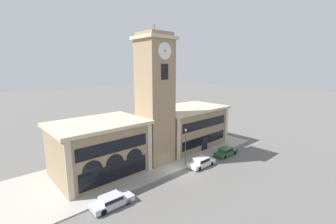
{
  "coord_description": "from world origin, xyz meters",
  "views": [
    {
      "loc": [
        -21.53,
        -21.6,
        14.85
      ],
      "look_at": [
        0.66,
        2.86,
        8.4
      ],
      "focal_mm": 24.0,
      "sensor_mm": 36.0,
      "label": 1
    }
  ],
  "objects_px": {
    "street_lamp": "(186,141)",
    "bollard": "(198,158)",
    "parked_car_far": "(226,151)",
    "parked_car_mid": "(201,162)",
    "parked_car_near": "(112,201)"
  },
  "relations": [
    {
      "from": "bollard",
      "to": "parked_car_mid",
      "type": "bearing_deg",
      "value": -121.77
    },
    {
      "from": "parked_car_mid",
      "to": "bollard",
      "type": "distance_m",
      "value": 1.66
    },
    {
      "from": "parked_car_near",
      "to": "bollard",
      "type": "xyz_separation_m",
      "value": [
        16.05,
        1.41,
        -0.03
      ]
    },
    {
      "from": "parked_car_near",
      "to": "street_lamp",
      "type": "relative_size",
      "value": 0.81
    },
    {
      "from": "parked_car_mid",
      "to": "bollard",
      "type": "relative_size",
      "value": 4.35
    },
    {
      "from": "parked_car_mid",
      "to": "parked_car_near",
      "type": "bearing_deg",
      "value": -178.79
    },
    {
      "from": "parked_car_near",
      "to": "parked_car_mid",
      "type": "bearing_deg",
      "value": 1.21
    },
    {
      "from": "parked_car_near",
      "to": "bollard",
      "type": "relative_size",
      "value": 4.38
    },
    {
      "from": "parked_car_far",
      "to": "bollard",
      "type": "bearing_deg",
      "value": 167.39
    },
    {
      "from": "street_lamp",
      "to": "bollard",
      "type": "xyz_separation_m",
      "value": [
        2.52,
        -0.45,
        -3.26
      ]
    },
    {
      "from": "street_lamp",
      "to": "bollard",
      "type": "height_order",
      "value": "street_lamp"
    },
    {
      "from": "parked_car_far",
      "to": "bollard",
      "type": "xyz_separation_m",
      "value": [
        -5.71,
        1.41,
        -0.04
      ]
    },
    {
      "from": "parked_car_near",
      "to": "street_lamp",
      "type": "xyz_separation_m",
      "value": [
        13.53,
        1.85,
        3.23
      ]
    },
    {
      "from": "parked_car_mid",
      "to": "parked_car_far",
      "type": "xyz_separation_m",
      "value": [
        6.59,
        0.0,
        -0.03
      ]
    },
    {
      "from": "parked_car_near",
      "to": "parked_car_mid",
      "type": "xyz_separation_m",
      "value": [
        15.18,
        0.0,
        0.04
      ]
    }
  ]
}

